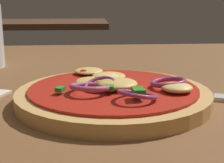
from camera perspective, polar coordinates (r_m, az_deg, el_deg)
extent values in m
cube|color=brown|center=(0.40, -2.15, -5.24)|extent=(1.23, 0.99, 0.03)
cylinder|color=tan|center=(0.39, 0.22, -2.47)|extent=(0.22, 0.22, 0.02)
cylinder|color=red|center=(0.39, 0.22, -1.17)|extent=(0.19, 0.19, 0.00)
ellipsoid|color=#E5BC60|center=(0.40, -3.33, 0.10)|extent=(0.04, 0.04, 0.01)
ellipsoid|color=#EFCC72|center=(0.37, 10.93, -1.01)|extent=(0.03, 0.03, 0.01)
ellipsoid|color=#E5BC60|center=(0.39, 0.10, -0.21)|extent=(0.05, 0.05, 0.01)
ellipsoid|color=#EFCC72|center=(0.41, -0.95, 0.73)|extent=(0.03, 0.03, 0.01)
ellipsoid|color=#E5BC60|center=(0.46, -3.99, 1.78)|extent=(0.04, 0.04, 0.01)
ellipsoid|color=#E5BC60|center=(0.43, -0.54, 0.97)|extent=(0.04, 0.04, 0.01)
ellipsoid|color=#E5BC60|center=(0.38, 0.94, -0.36)|extent=(0.05, 0.05, 0.01)
torus|color=#B25984|center=(0.36, -3.67, -0.89)|extent=(0.06, 0.06, 0.01)
torus|color=#93386B|center=(0.39, 9.53, -0.09)|extent=(0.06, 0.06, 0.01)
torus|color=#93386B|center=(0.34, 4.31, -2.18)|extent=(0.06, 0.06, 0.01)
torus|color=#93386B|center=(0.37, -1.83, -0.53)|extent=(0.05, 0.05, 0.01)
cube|color=red|center=(0.45, -4.72, 1.73)|extent=(0.01, 0.01, 0.00)
cube|color=#2D8C28|center=(0.36, -0.40, -1.05)|extent=(0.01, 0.01, 0.01)
cube|color=#2D8C28|center=(0.34, 4.50, -1.71)|extent=(0.01, 0.02, 0.01)
cube|color=#2D8C28|center=(0.36, -8.78, -1.28)|extent=(0.01, 0.01, 0.00)
cube|color=silver|center=(0.42, 18.14, -2.66)|extent=(0.02, 0.02, 0.01)
cube|color=silver|center=(0.43, 14.30, -2.02)|extent=(0.04, 0.02, 0.00)
cube|color=silver|center=(0.43, 14.21, -2.21)|extent=(0.04, 0.02, 0.00)
cube|color=silver|center=(0.42, 14.12, -2.41)|extent=(0.04, 0.02, 0.00)
cube|color=silver|center=(0.41, 14.03, -2.62)|extent=(0.04, 0.02, 0.00)
cube|color=#4C301C|center=(1.88, -11.01, 9.58)|extent=(0.65, 0.45, 0.03)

